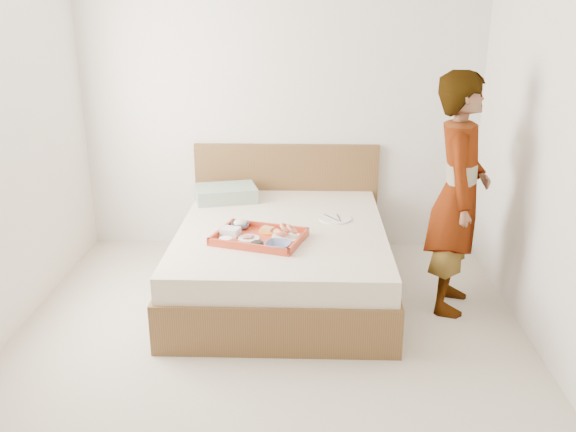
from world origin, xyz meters
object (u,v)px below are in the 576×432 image
(bed, at_px, (282,258))
(dinner_plate, at_px, (335,219))
(person, at_px, (458,195))
(tray, at_px, (259,237))

(bed, relative_size, dinner_plate, 7.96)
(person, bearing_deg, bed, 95.20)
(bed, bearing_deg, dinner_plate, 22.78)
(tray, bearing_deg, bed, 79.78)
(dinner_plate, height_order, person, person)
(bed, xyz_separation_m, dinner_plate, (0.41, 0.17, 0.27))
(bed, distance_m, dinner_plate, 0.52)
(tray, height_order, person, person)
(dinner_plate, bearing_deg, person, -24.54)
(bed, distance_m, tray, 0.44)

